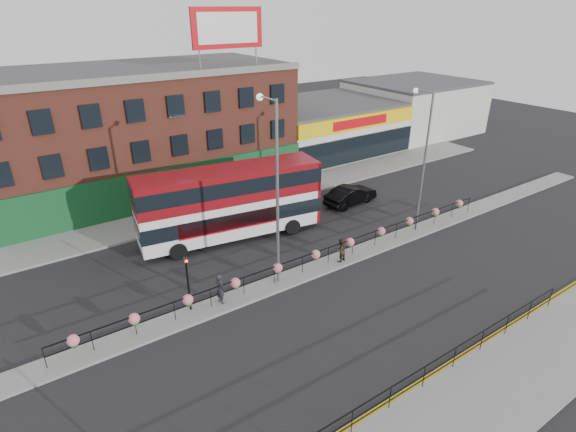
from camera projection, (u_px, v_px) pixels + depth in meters
ground at (315, 270)px, 27.66m from camera, size 120.00×120.00×0.00m
south_pavement at (490, 396)px, 18.64m from camera, size 60.00×4.00×0.15m
north_pavement at (226, 204)px, 36.61m from camera, size 60.00×4.00×0.15m
median at (315, 269)px, 27.63m from camera, size 60.00×1.60×0.15m
yellow_line_inner at (445, 364)px, 20.39m from camera, size 60.00×0.10×0.01m
yellow_line_outer at (448, 366)px, 20.26m from camera, size 60.00×0.10×0.01m
brick_building at (138, 130)px, 38.39m from camera, size 25.00×12.21×10.30m
supermarket at (322, 126)px, 49.56m from camera, size 15.00×12.25×5.30m
warehouse_east at (413, 106)px, 56.91m from camera, size 14.50×12.00×6.30m
billboard at (228, 28)px, 34.54m from camera, size 6.00×0.29×4.40m
median_railing at (316, 255)px, 27.21m from camera, size 30.04×0.56×1.23m
south_railing at (425, 372)px, 18.67m from camera, size 20.04×0.05×1.12m
double_decker_bus at (230, 196)px, 30.25m from camera, size 12.77×4.75×5.05m
car at (351, 195)px, 36.51m from camera, size 2.60×5.05×1.55m
pedestrian_a at (220, 288)px, 24.03m from camera, size 0.78×0.63×1.77m
pedestrian_b at (340, 250)px, 27.98m from camera, size 0.95×0.84×1.58m
lamp_column_west at (274, 180)px, 23.81m from camera, size 0.38×1.85×10.54m
lamp_column_east at (423, 151)px, 30.17m from camera, size 0.35×1.71×9.73m
traffic_light_median at (187, 272)px, 22.84m from camera, size 0.15×0.28×3.65m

